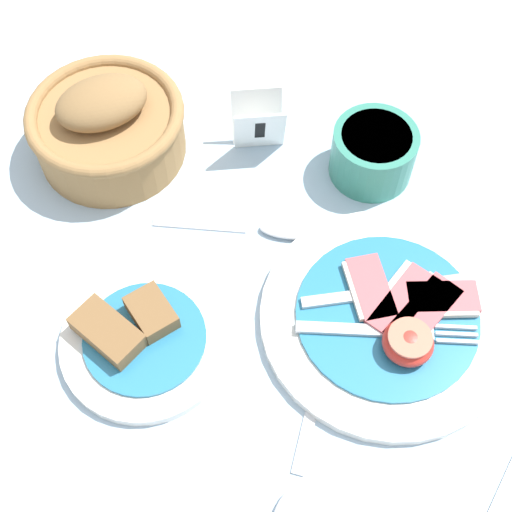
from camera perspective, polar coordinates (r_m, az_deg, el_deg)
name	(u,v)px	position (r m, az deg, el deg)	size (l,w,h in m)	color
ground_plane	(289,312)	(0.76, 2.67, -4.52)	(3.00, 3.00, 0.00)	#A3BCD1
breakfast_plate	(390,318)	(0.76, 10.67, -4.87)	(0.27, 0.27, 0.04)	silver
bread_plate	(142,338)	(0.74, -9.13, -6.46)	(0.18, 0.18, 0.04)	silver
sugar_cup	(373,152)	(0.85, 9.36, 8.20)	(0.10, 0.10, 0.06)	#337F6B
bread_basket	(107,126)	(0.86, -11.80, 10.18)	(0.18, 0.18, 0.10)	olive
number_card	(261,123)	(0.86, 0.40, 10.59)	(0.06, 0.05, 0.07)	white
teaspoon_by_saucer	(291,499)	(0.69, 2.80, -18.81)	(0.09, 0.19, 0.01)	silver
teaspoon_near_cup	(267,228)	(0.81, 0.85, 2.24)	(0.19, 0.06, 0.01)	silver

